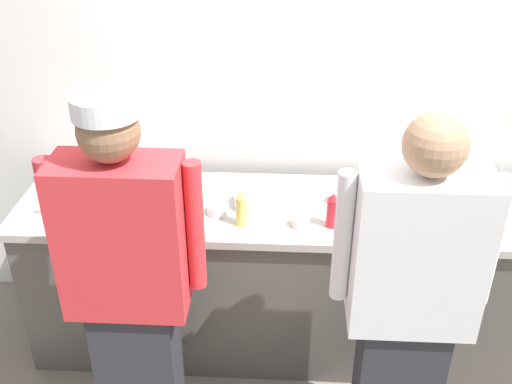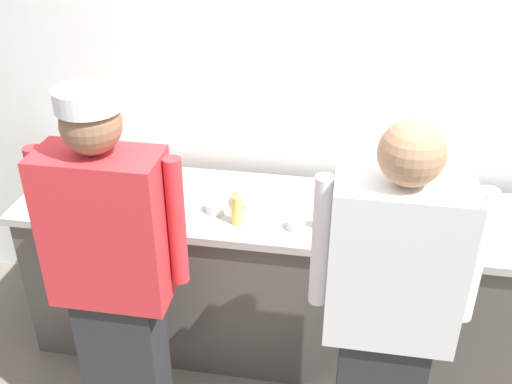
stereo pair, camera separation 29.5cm
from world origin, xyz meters
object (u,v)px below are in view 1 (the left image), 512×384
squeeze_bottle_secondary (332,210)px  chefs_knife (465,198)px  ramekin_green_sauce (340,198)px  deli_cup (456,218)px  chef_near_left (129,284)px  mixing_bowl_steel (401,205)px  sheet_tray (90,201)px  plate_stack_front (149,204)px  squeeze_bottle_primary (241,208)px  ramekin_yellow_sauce (218,209)px  ramekin_red_sauce (301,222)px  plate_stack_rear (257,200)px  chef_center (409,304)px  ramekin_orange_sauce (486,224)px

squeeze_bottle_secondary → chefs_knife: (0.69, 0.28, -0.08)m
ramekin_green_sauce → deli_cup: deli_cup is taller
chef_near_left → mixing_bowl_steel: chef_near_left is taller
ramekin_green_sauce → sheet_tray: bearing=-176.5°
plate_stack_front → mixing_bowl_steel: (1.21, 0.04, 0.01)m
squeeze_bottle_primary → mixing_bowl_steel: bearing=8.7°
ramekin_yellow_sauce → ramekin_red_sauce: bearing=-12.7°
chef_near_left → plate_stack_front: (-0.05, 0.59, 0.02)m
squeeze_bottle_primary → ramekin_red_sauce: size_ratio=2.19×
plate_stack_front → ramekin_green_sauce: plate_stack_front is taller
plate_stack_front → chefs_knife: (1.57, 0.21, -0.04)m
plate_stack_rear → chefs_knife: plate_stack_rear is taller
squeeze_bottle_primary → squeeze_bottle_secondary: (0.42, 0.01, -0.00)m
chef_center → chefs_knife: (0.42, 0.84, -0.00)m
ramekin_orange_sauce → chefs_knife: bearing=96.6°
chef_near_left → chefs_knife: size_ratio=6.24×
plate_stack_rear → sheet_tray: 0.83m
plate_stack_front → squeeze_bottle_primary: squeeze_bottle_primary is taller
chef_center → sheet_tray: chef_center is taller
plate_stack_front → ramekin_red_sauce: (0.74, -0.08, -0.02)m
chef_center → mixing_bowl_steel: chef_center is taller
ramekin_green_sauce → chefs_knife: 0.64m
squeeze_bottle_primary → ramekin_orange_sauce: bearing=1.6°
plate_stack_front → squeeze_bottle_primary: 0.47m
chef_near_left → plate_stack_front: size_ratio=8.49×
plate_stack_front → ramekin_orange_sauce: (1.60, -0.05, -0.03)m
chef_center → sheet_tray: (-1.46, 0.70, 0.01)m
mixing_bowl_steel → ramekin_green_sauce: 0.30m
ramekin_orange_sauce → deli_cup: size_ratio=0.91×
mixing_bowl_steel → ramekin_orange_sauce: mixing_bowl_steel is taller
ramekin_red_sauce → mixing_bowl_steel: bearing=13.6°
chef_center → deli_cup: 0.65m
plate_stack_front → chefs_knife: size_ratio=0.73×
sheet_tray → chefs_knife: bearing=4.3°
ramekin_yellow_sauce → squeeze_bottle_primary: bearing=-36.2°
mixing_bowl_steel → squeeze_bottle_primary: size_ratio=1.87×
chefs_knife → ramekin_red_sauce: bearing=-160.7°
chef_near_left → ramekin_yellow_sauce: 0.67m
plate_stack_rear → ramekin_orange_sauce: bearing=-7.7°
squeeze_bottle_primary → chef_center: bearing=-38.2°
squeeze_bottle_secondary → ramekin_yellow_sauce: size_ratio=1.71×
ramekin_red_sauce → sheet_tray: bearing=171.8°
plate_stack_rear → mixing_bowl_steel: size_ratio=0.66×
mixing_bowl_steel → ramekin_green_sauce: bearing=158.5°
ramekin_yellow_sauce → plate_stack_rear: bearing=25.5°
squeeze_bottle_secondary → ramekin_yellow_sauce: squeeze_bottle_secondary is taller
squeeze_bottle_primary → deli_cup: (1.00, 0.03, -0.03)m
ramekin_green_sauce → chef_near_left: bearing=-140.2°
chef_center → sheet_tray: size_ratio=3.77×
plate_stack_front → plate_stack_rear: bearing=10.6°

